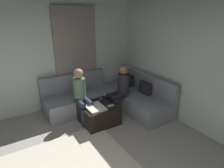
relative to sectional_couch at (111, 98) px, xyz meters
The scene contains 10 objects.
wall_back 2.57m from the sectional_couch, 27.05° to the left, with size 6.00×0.12×2.70m, color silver.
wall_left 2.33m from the sectional_couch, 114.60° to the right, with size 0.12×6.00×2.70m, color silver.
curtain_panel 1.36m from the sectional_couch, 142.74° to the right, with size 0.06×1.10×2.50m, color gray.
sectional_couch is the anchor object (origin of this frame).
ottoman 0.77m from the sectional_couch, 53.45° to the right, with size 0.76×0.76×0.42m, color black.
folded_blanket 0.93m from the sectional_couch, 52.90° to the right, with size 0.44×0.36×0.04m, color white.
coffee_mug 0.53m from the sectional_couch, 61.58° to the right, with size 0.08×0.08×0.10m, color #334C72.
game_remote 0.76m from the sectional_couch, 31.76° to the right, with size 0.05×0.15×0.02m, color white.
person_on_couch_back 0.50m from the sectional_couch, ahead, with size 0.30×0.60×1.20m.
person_on_couch_side 0.96m from the sectional_couch, 80.35° to the right, with size 0.60×0.30×1.20m.
Camera 1 is at (1.82, -0.51, 2.39)m, focal length 31.19 mm.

